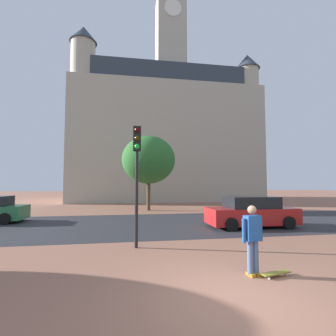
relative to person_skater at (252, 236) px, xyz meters
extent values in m
plane|color=#93604C|center=(-0.91, 8.87, -0.96)|extent=(120.00, 120.00, 0.00)
cube|color=#2D2D33|center=(-0.91, 8.18, -0.96)|extent=(120.00, 8.40, 0.00)
cube|color=#B2A893|center=(1.97, 28.39, 6.40)|extent=(23.96, 12.15, 14.73)
cube|color=#2D3842|center=(1.97, 28.39, 14.97)|extent=(22.04, 11.17, 2.40)
cube|color=#B2A893|center=(2.85, 28.39, 13.76)|extent=(4.02, 4.02, 29.44)
cylinder|color=silver|center=(2.85, 26.33, 25.67)|extent=(2.41, 0.15, 2.41)
cylinder|color=#B2A893|center=(-8.51, 23.82, 8.57)|extent=(2.80, 2.80, 19.06)
cone|color=#2D3842|center=(-8.51, 23.82, 19.09)|extent=(3.20, 3.20, 2.00)
cylinder|color=#B2A893|center=(12.44, 23.82, 7.72)|extent=(2.80, 2.80, 17.37)
cone|color=#2D3842|center=(12.44, 23.82, 17.41)|extent=(3.20, 3.20, 2.00)
cylinder|color=slate|center=(0.08, 0.01, -0.51)|extent=(0.15, 0.15, 0.82)
cube|color=#A37319|center=(0.08, 0.01, -0.92)|extent=(0.17, 0.28, 0.08)
cylinder|color=slate|center=(-0.08, -0.03, -0.51)|extent=(0.15, 0.15, 0.82)
cube|color=#A37319|center=(-0.08, -0.03, -0.92)|extent=(0.17, 0.28, 0.08)
cube|color=#1E4C8E|center=(0.00, -0.01, 0.21)|extent=(0.44, 0.30, 0.62)
cylinder|color=#1E4C8E|center=(0.26, 0.04, 0.16)|extent=(0.09, 0.09, 0.59)
cylinder|color=#1E4C8E|center=(-0.25, -0.07, 0.16)|extent=(0.09, 0.09, 0.59)
cube|color=black|center=(-0.02, 0.09, 0.23)|extent=(0.30, 0.20, 0.40)
sphere|color=#9E7556|center=(0.00, -0.01, 0.66)|extent=(0.22, 0.22, 0.22)
cube|color=olive|center=(0.52, -0.17, -0.87)|extent=(0.82, 0.36, 0.03)
cylinder|color=silver|center=(0.26, -0.29, -0.93)|extent=(0.04, 0.06, 0.06)
cylinder|color=silver|center=(0.23, -0.16, -0.93)|extent=(0.04, 0.06, 0.06)
cylinder|color=silver|center=(0.81, -0.17, -0.93)|extent=(0.04, 0.06, 0.06)
cylinder|color=silver|center=(0.78, -0.04, -0.93)|extent=(0.04, 0.06, 0.06)
cube|color=red|center=(3.32, 6.33, -0.38)|extent=(4.56, 1.87, 0.82)
cube|color=black|center=(3.32, 6.33, 0.33)|extent=(2.55, 1.65, 0.59)
cylinder|color=black|center=(1.82, 5.39, -0.64)|extent=(0.64, 0.22, 0.64)
cylinder|color=black|center=(1.82, 7.26, -0.64)|extent=(0.64, 0.22, 0.64)
cylinder|color=black|center=(4.83, 5.39, -0.64)|extent=(0.64, 0.22, 0.64)
cylinder|color=black|center=(4.83, 7.26, -0.64)|extent=(0.64, 0.22, 0.64)
cylinder|color=black|center=(-9.78, 10.90, -0.64)|extent=(0.64, 0.22, 0.64)
cylinder|color=black|center=(-9.78, 9.14, -0.64)|extent=(0.64, 0.22, 0.64)
cylinder|color=black|center=(-2.78, 3.11, 0.77)|extent=(0.12, 0.12, 3.46)
cube|color=black|center=(-2.78, 3.11, 2.94)|extent=(0.28, 0.24, 0.90)
sphere|color=#390606|center=(-2.78, 2.98, 3.24)|extent=(0.18, 0.18, 0.18)
sphere|color=#3C3306|center=(-2.78, 2.98, 2.94)|extent=(0.18, 0.18, 0.18)
sphere|color=green|center=(-2.78, 2.98, 2.64)|extent=(0.18, 0.18, 0.18)
cylinder|color=brown|center=(-1.37, 14.98, 0.27)|extent=(0.32, 0.32, 2.46)
ellipsoid|color=#2D6B2D|center=(-1.37, 14.98, 3.31)|extent=(4.51, 4.51, 4.06)
camera|label=1|loc=(-3.09, -5.83, 1.33)|focal=26.29mm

